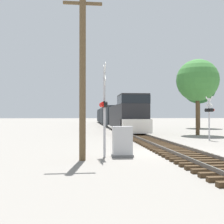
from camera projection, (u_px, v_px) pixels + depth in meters
ground_plane at (177, 153)px, 14.46m from camera, size 400.00×400.00×0.00m
rail_track_bed at (177, 150)px, 14.46m from camera, size 2.60×160.00×0.31m
freight_train at (110, 116)px, 54.07m from camera, size 2.97×58.46×4.31m
crossing_signal_near at (104, 106)px, 12.96m from camera, size 0.36×1.01×4.65m
crossing_signal_far at (209, 112)px, 21.84m from camera, size 0.48×1.02×3.68m
relay_cabinet at (122, 142)px, 13.04m from camera, size 1.06×0.62×1.52m
utility_pole at (83, 72)px, 12.04m from camera, size 1.80×0.30×7.85m
tree_far_right at (197, 81)px, 27.73m from camera, size 4.43×4.43×8.02m
tree_mid_background at (199, 87)px, 43.20m from camera, size 5.46×5.46×9.51m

